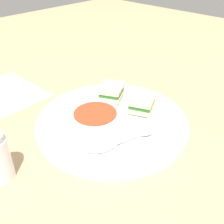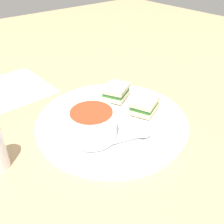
{
  "view_description": "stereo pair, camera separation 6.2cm",
  "coord_description": "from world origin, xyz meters",
  "views": [
    {
      "loc": [
        0.36,
        -0.38,
        0.38
      ],
      "look_at": [
        0.0,
        0.0,
        0.04
      ],
      "focal_mm": 42.0,
      "sensor_mm": 36.0,
      "label": 1
    },
    {
      "loc": [
        0.4,
        -0.33,
        0.38
      ],
      "look_at": [
        0.0,
        0.0,
        0.04
      ],
      "focal_mm": 42.0,
      "sensor_mm": 36.0,
      "label": 2
    }
  ],
  "objects": [
    {
      "name": "sandwich_half_far",
      "position": [
        -0.07,
        0.07,
        0.04
      ],
      "size": [
        0.08,
        0.09,
        0.03
      ],
      "rotation": [
        0.0,
        0.0,
        2.05
      ],
      "color": "beige",
      "rests_on": "plate"
    },
    {
      "name": "soup_bowl",
      "position": [
        0.03,
        -0.08,
        0.05
      ],
      "size": [
        0.11,
        0.11,
        0.06
      ],
      "color": "white",
      "rests_on": "plate"
    },
    {
      "name": "spoon",
      "position": [
        0.09,
        0.0,
        0.02
      ],
      "size": [
        0.05,
        0.11,
        0.01
      ],
      "rotation": [
        0.0,
        0.0,
        7.54
      ],
      "color": "silver",
      "rests_on": "plate"
    },
    {
      "name": "plate",
      "position": [
        0.0,
        0.0,
        0.01
      ],
      "size": [
        0.36,
        0.36,
        0.02
      ],
      "color": "white",
      "rests_on": "ground_plane"
    },
    {
      "name": "sandwich_half_near",
      "position": [
        0.03,
        0.08,
        0.04
      ],
      "size": [
        0.08,
        0.09,
        0.03
      ],
      "rotation": [
        0.0,
        0.0,
        1.98
      ],
      "color": "beige",
      "rests_on": "plate"
    },
    {
      "name": "ground_plane",
      "position": [
        0.0,
        0.0,
        0.0
      ],
      "size": [
        2.4,
        2.4,
        0.0
      ],
      "primitive_type": "plane",
      "color": "tan"
    }
  ]
}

